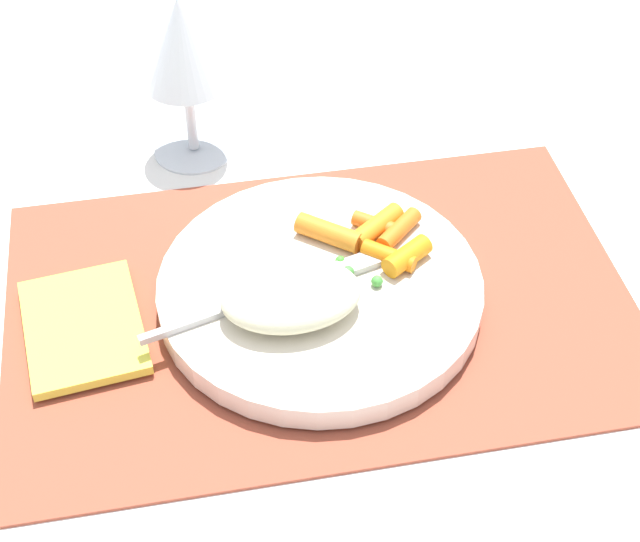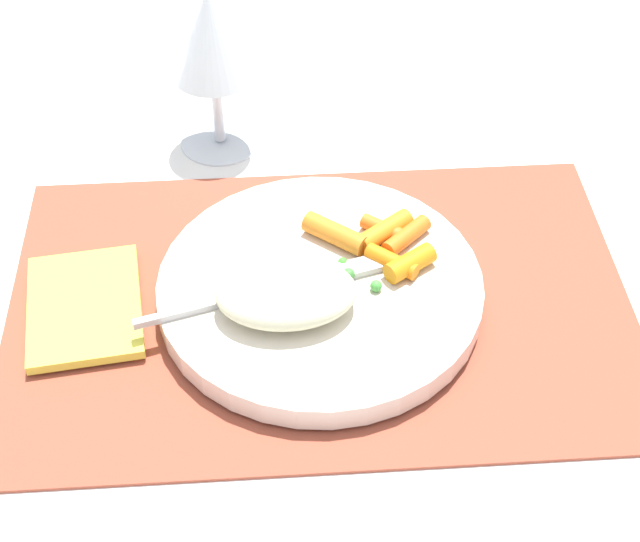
{
  "view_description": "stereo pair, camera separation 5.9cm",
  "coord_description": "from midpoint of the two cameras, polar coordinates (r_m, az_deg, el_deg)",
  "views": [
    {
      "loc": [
        -0.09,
        -0.5,
        0.54
      ],
      "look_at": [
        0.0,
        0.0,
        0.04
      ],
      "focal_mm": 53.88,
      "sensor_mm": 36.0,
      "label": 1
    },
    {
      "loc": [
        -0.03,
        -0.51,
        0.54
      ],
      "look_at": [
        0.0,
        0.0,
        0.04
      ],
      "focal_mm": 53.88,
      "sensor_mm": 36.0,
      "label": 2
    }
  ],
  "objects": [
    {
      "name": "pea_scatter",
      "position": [
        0.74,
        -0.42,
        0.74
      ],
      "size": [
        0.07,
        0.07,
        0.01
      ],
      "color": "green",
      "rests_on": "plate"
    },
    {
      "name": "wine_glass",
      "position": [
        0.84,
        -10.23,
        12.9
      ],
      "size": [
        0.07,
        0.07,
        0.16
      ],
      "color": "silver",
      "rests_on": "ground_plane"
    },
    {
      "name": "placemat",
      "position": [
        0.74,
        -2.29,
        -1.9
      ],
      "size": [
        0.48,
        0.31,
        0.01
      ],
      "primitive_type": "cube",
      "color": "#9E4733",
      "rests_on": "ground_plane"
    },
    {
      "name": "rice_mound",
      "position": [
        0.69,
        -4.19,
        -1.55
      ],
      "size": [
        0.1,
        0.07,
        0.03
      ],
      "primitive_type": "ellipsoid",
      "color": "beige",
      "rests_on": "plate"
    },
    {
      "name": "plate",
      "position": [
        0.73,
        -2.32,
        -1.2
      ],
      "size": [
        0.25,
        0.25,
        0.02
      ],
      "primitive_type": "cylinder",
      "color": "silver",
      "rests_on": "placemat"
    },
    {
      "name": "ground_plane",
      "position": [
        0.74,
        -2.28,
        -2.06
      ],
      "size": [
        2.4,
        2.4,
        0.0
      ],
      "primitive_type": "plane",
      "color": "white"
    },
    {
      "name": "carrot_portion",
      "position": [
        0.75,
        1.0,
        1.94
      ],
      "size": [
        0.1,
        0.08,
        0.02
      ],
      "color": "orange",
      "rests_on": "plate"
    },
    {
      "name": "fork",
      "position": [
        0.72,
        -4.29,
        -1.16
      ],
      "size": [
        0.19,
        0.06,
        0.01
      ],
      "color": "beige",
      "rests_on": "plate"
    },
    {
      "name": "napkin",
      "position": [
        0.74,
        -16.14,
        -3.54
      ],
      "size": [
        0.1,
        0.12,
        0.01
      ],
      "primitive_type": "cube",
      "rotation": [
        0.0,
        0.0,
        0.12
      ],
      "color": "#EAE54C",
      "rests_on": "placemat"
    }
  ]
}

